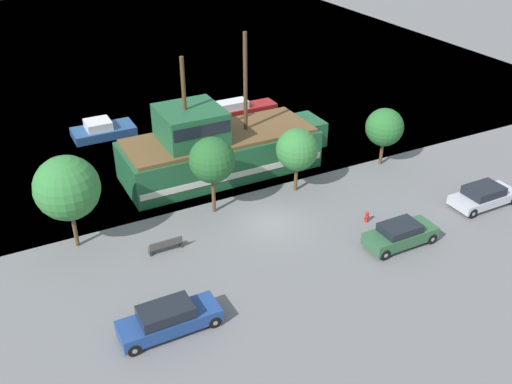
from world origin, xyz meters
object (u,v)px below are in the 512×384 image
bench_promenade_east (166,245)px  pirate_ship (217,148)px  moored_boat_outer (102,130)px  parked_car_curb_rear (169,319)px  parked_car_curb_front (484,196)px  parked_car_curb_mid (400,234)px  fire_hydrant (367,216)px  moored_boat_dockside (235,110)px

bench_promenade_east → pirate_ship: bearing=48.5°
pirate_ship → moored_boat_outer: size_ratio=3.05×
moored_boat_outer → parked_car_curb_rear: 24.43m
parked_car_curb_rear → parked_car_curb_front: bearing=4.1°
parked_car_curb_front → parked_car_curb_mid: bearing=-172.4°
parked_car_curb_mid → bench_promenade_east: bearing=155.4°
parked_car_curb_mid → fire_hydrant: bearing=94.3°
parked_car_curb_front → bench_promenade_east: size_ratio=2.33×
parked_car_curb_mid → parked_car_curb_rear: bearing=-177.8°
parked_car_curb_mid → parked_car_curb_rear: parked_car_curb_rear is taller
moored_boat_dockside → moored_boat_outer: bearing=173.9°
moored_boat_dockside → bench_promenade_east: moored_boat_dockside is taller
parked_car_curb_front → fire_hydrant: (-8.08, 1.86, -0.30)m
fire_hydrant → bench_promenade_east: 12.65m
moored_boat_dockside → fire_hydrant: (-0.18, -19.54, -0.14)m
moored_boat_dockside → pirate_ship: bearing=-122.4°
pirate_ship → parked_car_curb_front: pirate_ship is taller
parked_car_curb_rear → bench_promenade_east: size_ratio=2.47×
moored_boat_dockside → parked_car_curb_front: (7.90, -21.40, 0.15)m
fire_hydrant → bench_promenade_east: (-12.33, 2.84, 0.04)m
moored_boat_dockside → bench_promenade_east: bearing=-126.8°
pirate_ship → moored_boat_outer: bearing=119.7°
bench_promenade_east → moored_boat_dockside: bearing=53.2°
moored_boat_outer → parked_car_curb_mid: (11.69, -23.69, 0.21)m
moored_boat_outer → parked_car_curb_rear: (-2.92, -24.25, 0.23)m
moored_boat_dockside → bench_promenade_east: 20.86m
moored_boat_outer → fire_hydrant: size_ratio=6.57×
bench_promenade_east → moored_boat_outer: bearing=87.3°
parked_car_curb_mid → fire_hydrant: (-0.22, 2.91, -0.32)m
moored_boat_outer → parked_car_curb_front: size_ratio=1.08×
parked_car_curb_front → fire_hydrant: 8.30m
parked_car_curb_rear → bench_promenade_east: (2.06, 6.31, -0.30)m
parked_car_curb_front → parked_car_curb_rear: (-22.47, -1.61, 0.04)m
pirate_ship → fire_hydrant: 11.95m
parked_car_curb_rear → parked_car_curb_mid: bearing=2.2°
bench_promenade_east → parked_car_curb_rear: bearing=-108.1°
moored_boat_dockside → parked_car_curb_rear: (-14.57, -23.01, 0.20)m
parked_car_curb_front → parked_car_curb_rear: size_ratio=0.94×
moored_boat_dockside → parked_car_curb_mid: (0.04, -22.44, 0.18)m
pirate_ship → bench_promenade_east: (-6.75, -7.62, -1.49)m
parked_car_curb_front → parked_car_curb_mid: (-7.86, -1.05, 0.03)m
parked_car_curb_mid → bench_promenade_east: size_ratio=2.23×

